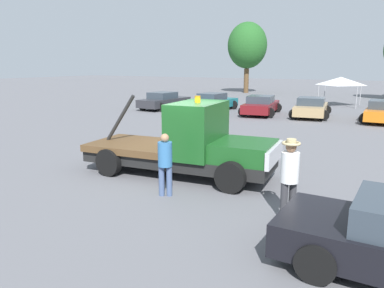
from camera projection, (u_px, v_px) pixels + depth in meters
The scene contains 11 objects.
ground_plane at pixel (179, 174), 12.10m from camera, with size 160.00×160.00×0.00m, color slate.
tow_truck at pixel (189, 145), 11.75m from camera, with size 6.29×2.75×2.55m.
person_near_truck at pixel (290, 172), 8.39m from camera, with size 0.42×0.42×1.88m.
person_at_hood at pixel (165, 160), 9.92m from camera, with size 0.38×0.38×1.71m.
parked_car_charcoal at pixel (164, 101), 29.57m from camera, with size 2.69×4.83×1.34m.
parked_car_teal at pixel (213, 102), 28.59m from camera, with size 2.73×4.68×1.34m.
parked_car_maroon at pixel (261, 105), 26.31m from camera, with size 2.87×4.96×1.34m.
parked_car_tan at pixel (311, 108), 24.96m from camera, with size 2.81×4.62×1.34m.
parked_car_orange at pixel (384, 111), 22.90m from camera, with size 2.54×4.74×1.34m.
canopy_tent_white at pixel (341, 81), 31.50m from camera, with size 3.04×3.04×2.43m.
tree_center at pixel (247, 46), 45.20m from camera, with size 4.73×4.73×8.45m.
Camera 1 is at (6.05, -9.95, 3.49)m, focal length 35.00 mm.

